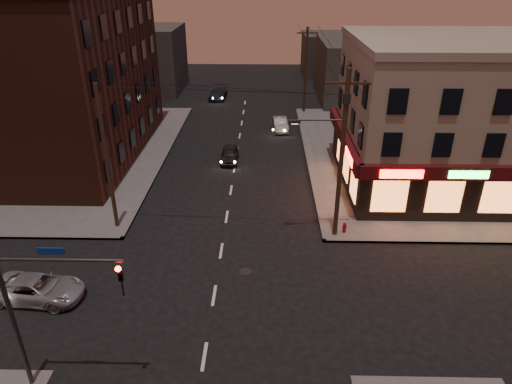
{
  "coord_description": "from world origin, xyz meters",
  "views": [
    {
      "loc": [
        2.5,
        -18.13,
        14.85
      ],
      "look_at": [
        1.99,
        5.29,
        3.2
      ],
      "focal_mm": 32.0,
      "sensor_mm": 36.0,
      "label": 1
    }
  ],
  "objects_px": {
    "suv_cross": "(38,289)",
    "sedan_mid": "(280,124)",
    "sedan_far": "(218,93)",
    "fire_hydrant": "(344,227)",
    "sedan_near": "(230,155)"
  },
  "relations": [
    {
      "from": "sedan_mid",
      "to": "sedan_far",
      "type": "bearing_deg",
      "value": 116.04
    },
    {
      "from": "sedan_near",
      "to": "sedan_far",
      "type": "xyz_separation_m",
      "value": [
        -2.9,
        20.28,
        0.07
      ]
    },
    {
      "from": "sedan_far",
      "to": "fire_hydrant",
      "type": "xyz_separation_m",
      "value": [
        10.8,
        -31.82,
        -0.15
      ]
    },
    {
      "from": "suv_cross",
      "to": "sedan_mid",
      "type": "relative_size",
      "value": 1.17
    },
    {
      "from": "sedan_mid",
      "to": "sedan_far",
      "type": "distance_m",
      "value": 14.09
    },
    {
      "from": "suv_cross",
      "to": "fire_hydrant",
      "type": "distance_m",
      "value": 17.28
    },
    {
      "from": "fire_hydrant",
      "to": "sedan_far",
      "type": "bearing_deg",
      "value": 108.74
    },
    {
      "from": "suv_cross",
      "to": "sedan_mid",
      "type": "distance_m",
      "value": 29.11
    },
    {
      "from": "sedan_far",
      "to": "fire_hydrant",
      "type": "distance_m",
      "value": 33.6
    },
    {
      "from": "suv_cross",
      "to": "sedan_near",
      "type": "distance_m",
      "value": 19.73
    },
    {
      "from": "suv_cross",
      "to": "fire_hydrant",
      "type": "relative_size",
      "value": 6.51
    },
    {
      "from": "sedan_near",
      "to": "fire_hydrant",
      "type": "relative_size",
      "value": 5.13
    },
    {
      "from": "sedan_far",
      "to": "fire_hydrant",
      "type": "relative_size",
      "value": 6.76
    },
    {
      "from": "sedan_near",
      "to": "suv_cross",
      "type": "bearing_deg",
      "value": -114.29
    },
    {
      "from": "sedan_mid",
      "to": "sedan_far",
      "type": "xyz_separation_m",
      "value": [
        -7.37,
        12.01,
        0.04
      ]
    }
  ]
}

